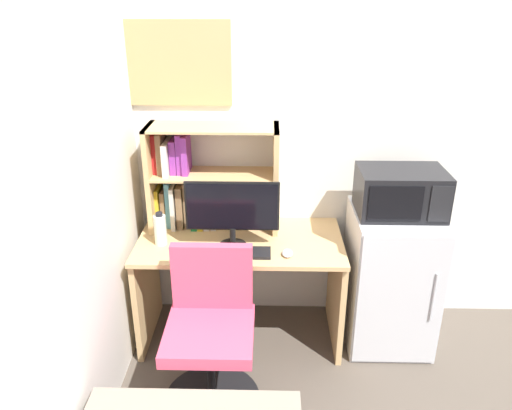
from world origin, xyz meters
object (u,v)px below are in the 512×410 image
Objects in this scene: desk_chair at (211,340)px; hutch_bookshelf at (195,180)px; computer_mouse at (287,253)px; wall_corkboard at (172,63)px; water_bottle at (160,229)px; keyboard at (237,253)px; mini_fridge at (390,278)px; monitor at (232,210)px; microwave at (401,192)px.

hutch_bookshelf is at bearing 101.87° from desk_chair.
desk_chair reaches higher than computer_mouse.
water_bottle is at bearing -98.74° from wall_corkboard.
wall_corkboard is at bearing 128.80° from keyboard.
hutch_bookshelf is at bearing 170.82° from mini_fridge.
keyboard is 0.50m from water_bottle.
computer_mouse is 0.76m from mini_fridge.
keyboard is (0.03, -0.10, -0.24)m from monitor.
wall_corkboard reaches higher than microwave.
microwave reaches higher than keyboard.
computer_mouse is 0.19× the size of microwave.
microwave is 1.59m from wall_corkboard.
wall_corkboard is at bearing 132.43° from monitor.
desk_chair reaches higher than keyboard.
desk_chair is at bearing -54.88° from water_bottle.
microwave is at bearing -12.98° from wall_corkboard.
hutch_bookshelf reaches higher than monitor.
monitor reaches higher than keyboard.
keyboard is 1.22m from wall_corkboard.
mini_fridge is at bearing -90.33° from microwave.
hutch_bookshelf is 1.02m from desk_chair.
wall_corkboard is (-1.39, 0.32, 1.30)m from mini_fridge.
wall_corkboard is (0.06, 0.40, 0.93)m from water_bottle.
wall_corkboard is at bearing 166.91° from mini_fridge.
keyboard is 1.89× the size of water_bottle.
wall_corkboard reaches higher than water_bottle.
water_bottle is 0.74m from desk_chair.
desk_chair is 1.66m from wall_corkboard.
microwave is (0.00, 0.00, 0.60)m from mini_fridge.
microwave is at bearing 3.00° from water_bottle.
monitor reaches higher than desk_chair.
water_bottle is (-0.44, 0.02, -0.15)m from monitor.
computer_mouse reaches higher than keyboard.
microwave is (1.01, 0.10, 0.08)m from monitor.
wall_corkboard is (-0.38, 0.42, 0.78)m from monitor.
microwave is at bearing 11.36° from keyboard.
monitor is at bearing -3.01° from water_bottle.
hutch_bookshelf is 0.58m from keyboard.
hutch_bookshelf is 0.89× the size of mini_fridge.
water_bottle is at bearing 176.99° from monitor.
water_bottle is at bearing 170.75° from computer_mouse.
microwave is at bearing 16.62° from computer_mouse.
keyboard is 0.78× the size of microwave.
water_bottle reaches higher than computer_mouse.
microwave is at bearing 5.64° from monitor.
computer_mouse is 0.10× the size of mini_fridge.
monitor is 5.80× the size of computer_mouse.
water_bottle reaches higher than mini_fridge.
hutch_bookshelf is 0.40m from water_bottle.
hutch_bookshelf is 8.52× the size of computer_mouse.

